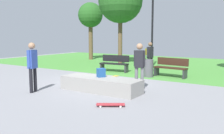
{
  "coord_description": "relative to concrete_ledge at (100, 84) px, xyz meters",
  "views": [
    {
      "loc": [
        6.11,
        -8.42,
        1.98
      ],
      "look_at": [
        1.04,
        -0.65,
        0.8
      ],
      "focal_mm": 39.41,
      "sensor_mm": 36.0,
      "label": 1
    }
  ],
  "objects": [
    {
      "name": "tree_slender_maple",
      "position": [
        -7.61,
        9.19,
        3.33
      ],
      "size": [
        2.03,
        2.03,
        4.68
      ],
      "color": "brown",
      "rests_on": "grass_lawn"
    },
    {
      "name": "park_bench_near_path",
      "position": [
        -2.17,
        4.35,
        0.23
      ],
      "size": [
        1.65,
        0.67,
        0.91
      ],
      "color": "black",
      "rests_on": "ground_plane"
    },
    {
      "name": "ground_plane",
      "position": [
        -1.04,
        1.41,
        -0.25
      ],
      "size": [
        28.0,
        28.0,
        0.0
      ],
      "primitive_type": "plane",
      "color": "gray"
    },
    {
      "name": "skateboard_spare",
      "position": [
        -1.13,
        2.52,
        -0.18
      ],
      "size": [
        0.25,
        0.81,
        0.08
      ],
      "color": "gold",
      "rests_on": "ground_plane"
    },
    {
      "name": "backpack_on_ledge",
      "position": [
        -0.06,
        0.12,
        0.41
      ],
      "size": [
        0.32,
        0.34,
        0.32
      ],
      "primitive_type": "cube",
      "rotation": [
        0.0,
        0.0,
        1.02
      ],
      "color": "#1E4C8C",
      "rests_on": "concrete_ledge"
    },
    {
      "name": "skateboard_by_ledge",
      "position": [
        1.36,
        -1.41,
        -0.18
      ],
      "size": [
        0.78,
        0.6,
        0.08
      ],
      "color": "#A5262D",
      "rests_on": "ground_plane"
    },
    {
      "name": "concrete_ledge",
      "position": [
        0.0,
        0.0,
        0.0
      ],
      "size": [
        3.0,
        0.96,
        0.5
      ],
      "primitive_type": "cube",
      "color": "gray",
      "rests_on": "ground_plane"
    },
    {
      "name": "lamp_post",
      "position": [
        -1.17,
        7.07,
        2.48
      ],
      "size": [
        0.28,
        0.28,
        4.53
      ],
      "color": "black",
      "rests_on": "ground_plane"
    },
    {
      "name": "grass_lawn",
      "position": [
        -1.04,
        9.3,
        -0.24
      ],
      "size": [
        26.6,
        12.21,
        0.01
      ],
      "primitive_type": "cube",
      "color": "#478C38",
      "rests_on": "ground_plane"
    },
    {
      "name": "pedestrian_with_backpack",
      "position": [
        -0.39,
        5.05,
        0.73
      ],
      "size": [
        0.41,
        0.42,
        1.64
      ],
      "color": "black",
      "rests_on": "ground_plane"
    },
    {
      "name": "skater_performing_trick",
      "position": [
        -1.91,
        -1.4,
        0.78
      ],
      "size": [
        0.26,
        0.42,
        1.75
      ],
      "color": "black",
      "rests_on": "ground_plane"
    },
    {
      "name": "park_bench_far_right",
      "position": [
        1.04,
        4.37,
        0.23
      ],
      "size": [
        1.64,
        0.63,
        0.91
      ],
      "color": "#331E14",
      "rests_on": "ground_plane"
    },
    {
      "name": "tree_tall_oak",
      "position": [
        -3.83,
        7.67,
        4.07
      ],
      "size": [
        3.03,
        3.03,
        5.86
      ],
      "color": "brown",
      "rests_on": "grass_lawn"
    },
    {
      "name": "skater_watching",
      "position": [
        1.07,
        0.93,
        0.76
      ],
      "size": [
        0.43,
        0.25,
        1.71
      ],
      "color": "slate",
      "rests_on": "ground_plane"
    },
    {
      "name": "trash_bin",
      "position": [
        0.15,
        3.76,
        0.18
      ],
      "size": [
        0.44,
        0.44,
        0.85
      ],
      "primitive_type": "cylinder",
      "color": "#4C4C51",
      "rests_on": "ground_plane"
    }
  ]
}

